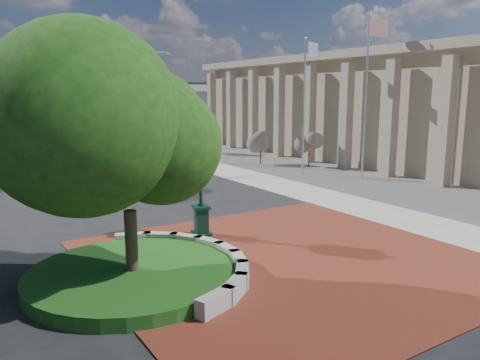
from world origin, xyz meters
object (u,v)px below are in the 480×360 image
object	(u,v)px
flagpole_a	(366,96)
post_clock	(201,177)
flagpole_b	(304,106)
street_lamp_near	(153,97)
parked_car	(85,137)

from	to	relation	value
flagpole_a	post_clock	bearing A→B (deg)	-160.07
flagpole_b	street_lamp_near	distance (m)	13.48
parked_car	street_lamp_near	xyz separation A→B (m)	(1.57, -16.31, 4.45)
post_clock	flagpole_b	distance (m)	15.16
post_clock	street_lamp_near	xyz separation A→B (m)	(6.67, 20.82, 2.86)
post_clock	flagpole_a	xyz separation A→B (m)	(14.49, 5.26, 2.96)
flagpole_b	street_lamp_near	world-z (taller)	flagpole_b
flagpole_a	flagpole_b	xyz separation A→B (m)	(-2.21, 3.32, -0.64)
post_clock	parked_car	world-z (taller)	post_clock
parked_car	flagpole_b	world-z (taller)	flagpole_b
flagpole_a	flagpole_b	world-z (taller)	flagpole_a
parked_car	street_lamp_near	size ratio (longest dim) A/B	0.49
flagpole_a	street_lamp_near	distance (m)	17.42
flagpole_a	flagpole_b	bearing A→B (deg)	123.62
parked_car	flagpole_a	xyz separation A→B (m)	(9.39, -31.88, 4.55)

